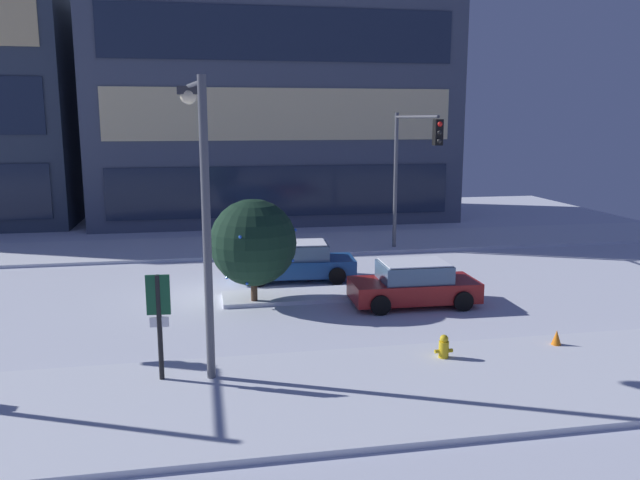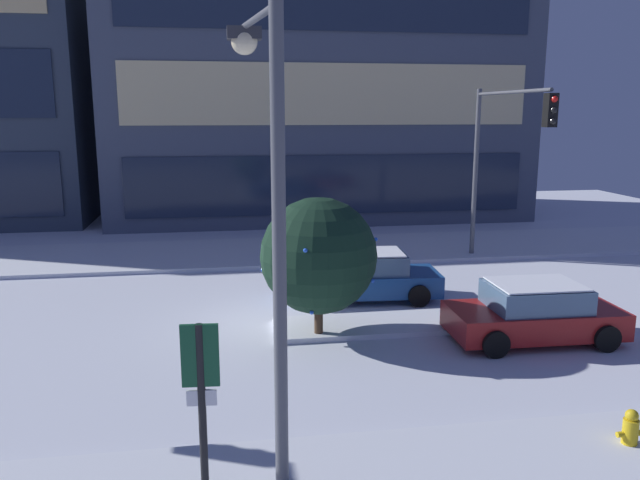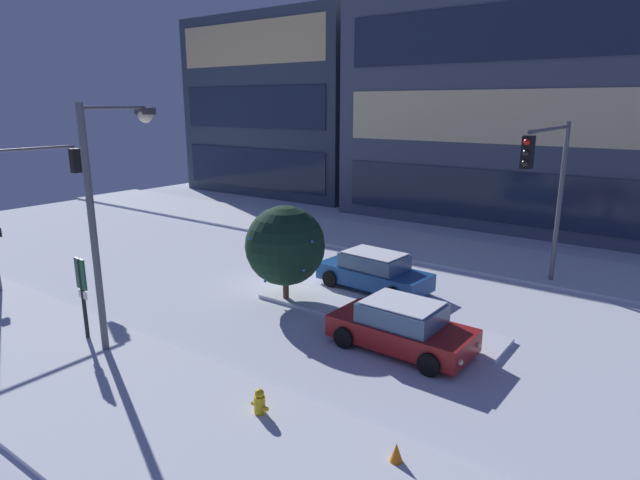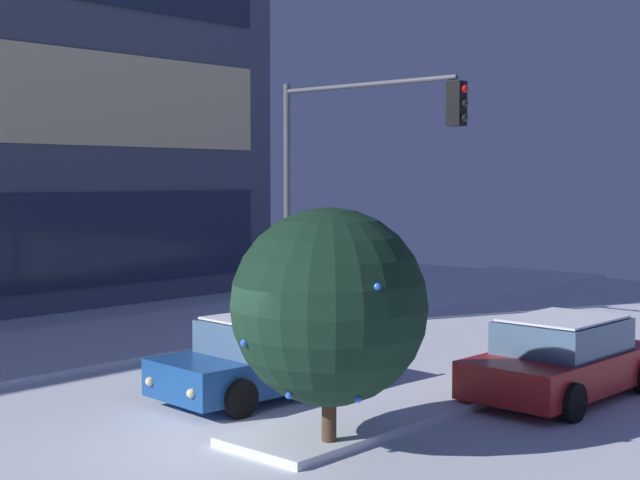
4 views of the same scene
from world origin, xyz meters
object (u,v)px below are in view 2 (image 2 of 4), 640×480
Objects in this scene: street_lamp_arched at (267,178)px; parking_info_sign at (201,387)px; car_far at (365,277)px; decorated_tree_median at (319,256)px; traffic_light_corner_far_right at (503,143)px; car_near at (534,313)px; fire_hydrant at (630,431)px.

street_lamp_arched is 2.67× the size of parking_info_sign.
decorated_tree_median reaches higher than car_far.
traffic_light_corner_far_right is at bearing 38.18° from decorated_tree_median.
traffic_light_corner_far_right reaches higher than parking_info_sign.
parking_info_sign reaches higher than car_far.
street_lamp_arched is (-6.98, -4.67, 3.99)m from car_near.
car_near and car_far have the same top height.
decorated_tree_median is (-7.44, -5.85, -2.45)m from traffic_light_corner_far_right.
car_near is 5.78× the size of fire_hydrant.
traffic_light_corner_far_right is at bearing 75.65° from fire_hydrant.
street_lamp_arched is 9.48× the size of fire_hydrant.
fire_hydrant is at bearing -98.97° from car_near.
street_lamp_arched is at bearing 175.14° from fire_hydrant.
fire_hydrant is 0.21× the size of decorated_tree_median.
car_near is at bearing -17.24° from traffic_light_corner_far_right.
car_far is 10.54m from parking_info_sign.
car_far is 6.22× the size of fire_hydrant.
street_lamp_arched reaches higher than decorated_tree_median.
car_near is 5.28m from fire_hydrant.
car_far is 9.65m from fire_hydrant.
car_far is (-3.39, 4.15, 0.00)m from car_near.
decorated_tree_median is at bearing 170.55° from car_near.
street_lamp_arched is 6.46m from decorated_tree_median.
traffic_light_corner_far_right is at bearing 74.19° from car_near.
street_lamp_arched reaches higher than fire_hydrant.
decorated_tree_median is at bearing 62.69° from car_far.
street_lamp_arched is at bearing -56.95° from parking_info_sign.
parking_info_sign is at bearing 110.85° from street_lamp_arched.
car_far is at bearing 130.67° from car_near.
parking_info_sign reaches higher than fire_hydrant.
car_far is at bearing 104.63° from fire_hydrant.
car_far is 7.28m from traffic_light_corner_far_right.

